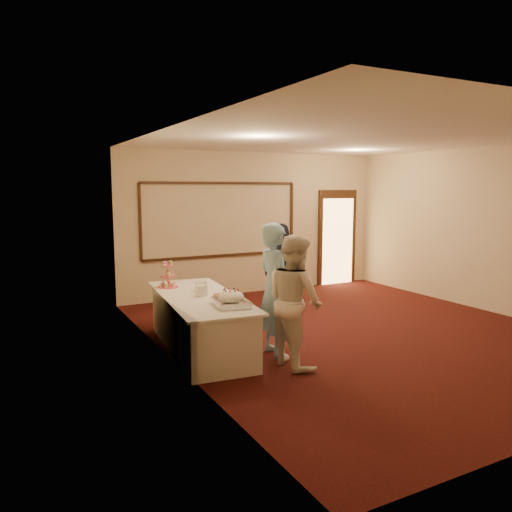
{
  "coord_description": "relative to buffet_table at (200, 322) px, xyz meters",
  "views": [
    {
      "loc": [
        -4.96,
        -6.0,
        2.27
      ],
      "look_at": [
        -1.22,
        1.14,
        1.15
      ],
      "focal_mm": 35.0,
      "sensor_mm": 36.0,
      "label": 1
    }
  ],
  "objects": [
    {
      "name": "plate_stack_b",
      "position": [
        0.13,
        0.29,
        0.45
      ],
      "size": [
        0.17,
        0.17,
        0.14
      ],
      "color": "white",
      "rests_on": "buffet_table"
    },
    {
      "name": "floor",
      "position": [
        2.5,
        -0.37,
        -0.39
      ],
      "size": [
        7.0,
        7.0,
        0.0
      ],
      "primitive_type": "plane",
      "color": "black",
      "rests_on": "ground"
    },
    {
      "name": "plate_stack_a",
      "position": [
        0.02,
        -0.01,
        0.46
      ],
      "size": [
        0.18,
        0.18,
        0.15
      ],
      "color": "white",
      "rests_on": "buffet_table"
    },
    {
      "name": "woman",
      "position": [
        0.84,
        -1.13,
        0.45
      ],
      "size": [
        0.67,
        0.84,
        1.68
      ],
      "primitive_type": "imported",
      "rotation": [
        0.0,
        0.0,
        1.61
      ],
      "color": "white",
      "rests_on": "floor"
    },
    {
      "name": "pavlova_tray",
      "position": [
        0.14,
        -0.74,
        0.47
      ],
      "size": [
        0.47,
        0.61,
        0.21
      ],
      "color": "#B7B9BF",
      "rests_on": "buffet_table"
    },
    {
      "name": "tart",
      "position": [
        0.2,
        -0.3,
        0.41
      ],
      "size": [
        0.28,
        0.28,
        0.06
      ],
      "color": "white",
      "rests_on": "buffet_table"
    },
    {
      "name": "cupcake_stand",
      "position": [
        -0.21,
        0.78,
        0.54
      ],
      "size": [
        0.3,
        0.3,
        0.44
      ],
      "color": "#DF4559",
      "rests_on": "buffet_table"
    },
    {
      "name": "wall_molding",
      "position": [
        1.7,
        3.1,
        1.21
      ],
      "size": [
        3.45,
        0.04,
        1.55
      ],
      "color": "black",
      "rests_on": "room_walls"
    },
    {
      "name": "doorway",
      "position": [
        4.65,
        3.08,
        0.69
      ],
      "size": [
        1.05,
        0.07,
        2.2
      ],
      "color": "black",
      "rests_on": "floor"
    },
    {
      "name": "camera_flash",
      "position": [
        2.32,
        1.07,
        0.87
      ],
      "size": [
        0.08,
        0.06,
        0.05
      ],
      "primitive_type": "cube",
      "rotation": [
        0.0,
        0.0,
        -0.38
      ],
      "color": "white",
      "rests_on": "guest"
    },
    {
      "name": "guest",
      "position": [
        2.07,
        1.25,
        0.43
      ],
      "size": [
        1.03,
        0.73,
        1.63
      ],
      "primitive_type": "imported",
      "rotation": [
        0.0,
        0.0,
        3.53
      ],
      "color": "black",
      "rests_on": "floor"
    },
    {
      "name": "buffet_table",
      "position": [
        0.0,
        0.0,
        0.0
      ],
      "size": [
        1.26,
        2.66,
        0.77
      ],
      "color": "white",
      "rests_on": "floor"
    },
    {
      "name": "room_walls",
      "position": [
        2.5,
        -0.37,
        1.64
      ],
      "size": [
        6.04,
        7.04,
        3.02
      ],
      "color": "beige",
      "rests_on": "floor"
    },
    {
      "name": "man",
      "position": [
        0.81,
        -0.67,
        0.51
      ],
      "size": [
        0.45,
        0.67,
        1.8
      ],
      "primitive_type": "imported",
      "rotation": [
        0.0,
        0.0,
        1.54
      ],
      "color": "#8CC1DC",
      "rests_on": "floor"
    }
  ]
}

